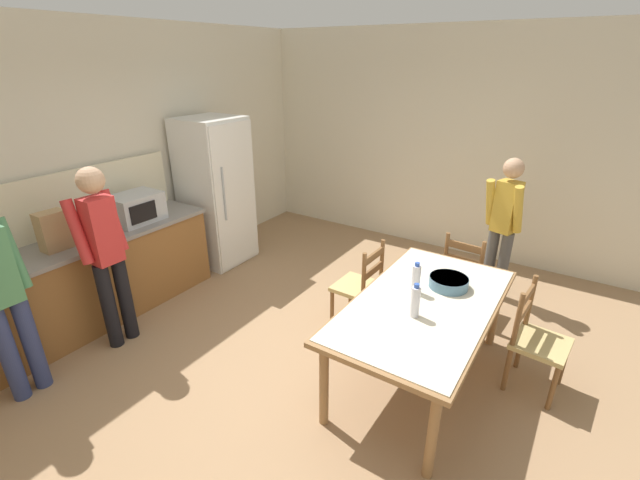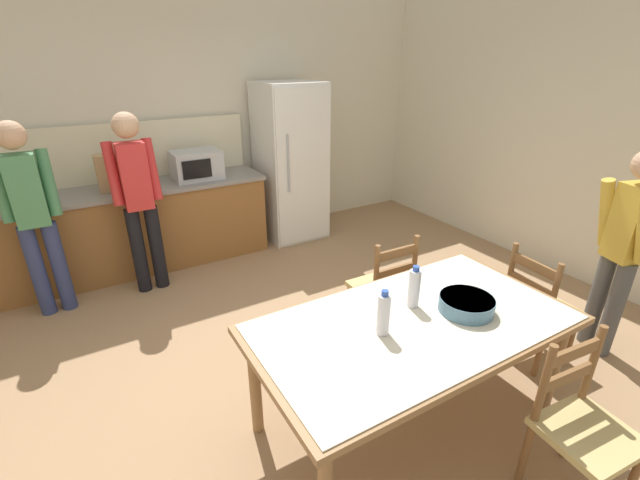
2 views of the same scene
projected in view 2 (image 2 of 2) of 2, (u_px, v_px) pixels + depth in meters
ground_plane at (284, 362)px, 3.25m from camera, size 8.32×8.32×0.00m
wall_back at (173, 122)px, 4.75m from camera, size 6.52×0.12×2.90m
wall_right at (577, 131)px, 4.20m from camera, size 0.12×5.20×2.90m
kitchen_counter at (122, 231)px, 4.46m from camera, size 3.04×0.66×0.90m
counter_splashback at (104, 154)px, 4.41m from camera, size 3.00×0.03×0.60m
refrigerator at (291, 163)px, 5.16m from camera, size 0.71×0.73×1.86m
microwave at (196, 165)px, 4.60m from camera, size 0.50×0.39×0.30m
paper_bag at (110, 173)px, 4.18m from camera, size 0.24×0.16×0.36m
dining_table at (414, 331)px, 2.48m from camera, size 1.89×1.02×0.75m
bottle_near_centre at (383, 314)px, 2.29m from camera, size 0.07×0.07×0.27m
bottle_off_centre at (414, 288)px, 2.54m from camera, size 0.07×0.07×0.27m
serving_bowl at (467, 303)px, 2.52m from camera, size 0.32×0.32×0.09m
chair_side_far_right at (383, 288)px, 3.40m from camera, size 0.43×0.41×0.91m
chair_head_end at (537, 307)px, 3.15m from camera, size 0.43×0.45×0.91m
chair_side_near_right at (582, 427)px, 2.14m from camera, size 0.46×0.44×0.91m
person_at_sink at (32, 212)px, 3.54m from camera, size 0.42×0.29×1.69m
person_at_counter at (138, 196)px, 3.90m from camera, size 0.43×0.29×1.70m
person_by_table at (623, 245)px, 3.07m from camera, size 0.34×0.44×1.58m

